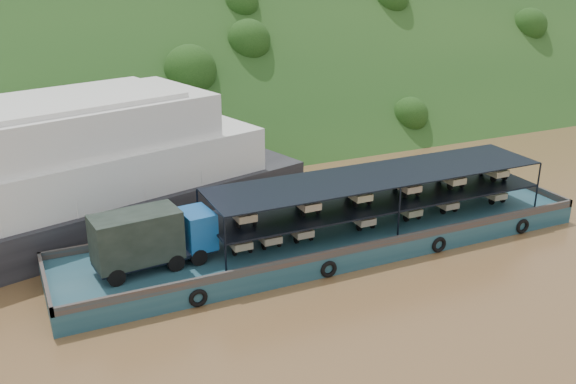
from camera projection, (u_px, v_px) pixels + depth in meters
name	position (u px, v px, depth m)	size (l,w,h in m)	color
ground	(335.00, 248.00, 41.75)	(160.00, 160.00, 0.00)	brown
hillside	(181.00, 123.00, 72.33)	(140.00, 28.00, 28.00)	#173B15
cargo_barge	(316.00, 234.00, 40.93)	(35.00, 7.18, 4.69)	#143946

